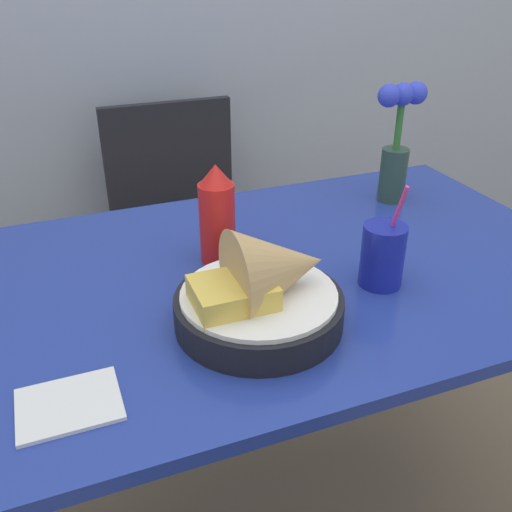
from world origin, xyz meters
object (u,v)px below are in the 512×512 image
food_basket (265,291)px  drink_cup (382,257)px  ketchup_bottle (217,215)px  flower_vase (397,141)px  chair_far_window (180,221)px

food_basket → drink_cup: (0.24, 0.04, -0.01)m
ketchup_bottle → flower_vase: (0.47, 0.13, 0.05)m
drink_cup → food_basket: bearing=-171.3°
food_basket → drink_cup: bearing=8.7°
ketchup_bottle → chair_far_window: bearing=82.7°
chair_far_window → flower_vase: size_ratio=3.21×
chair_far_window → ketchup_bottle: 0.75m
food_basket → flower_vase: size_ratio=0.98×
chair_far_window → flower_vase: flower_vase is taller
drink_cup → flower_vase: bearing=54.2°
ketchup_bottle → flower_vase: 0.49m
chair_far_window → food_basket: 0.95m
food_basket → ketchup_bottle: (-0.00, 0.23, 0.03)m
ketchup_bottle → flower_vase: size_ratio=0.70×
chair_far_window → food_basket: (-0.08, -0.90, 0.29)m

